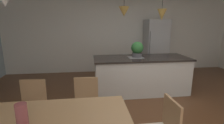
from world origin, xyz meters
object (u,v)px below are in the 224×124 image
(chair_far_right, at_px, (86,104))
(chair_far_left, at_px, (32,107))
(kitchen_island, at_px, (141,74))
(potted_plant_on_island, at_px, (137,49))
(refrigerator, at_px, (156,47))
(vase_on_dining_table, at_px, (22,115))

(chair_far_right, height_order, chair_far_left, same)
(kitchen_island, distance_m, potted_plant_on_island, 0.65)
(refrigerator, height_order, potted_plant_on_island, refrigerator)
(potted_plant_on_island, bearing_deg, vase_on_dining_table, -126.92)
(vase_on_dining_table, bearing_deg, kitchen_island, 51.37)
(potted_plant_on_island, relative_size, vase_on_dining_table, 1.69)
(kitchen_island, height_order, refrigerator, refrigerator)
(chair_far_left, distance_m, potted_plant_on_island, 2.57)
(vase_on_dining_table, bearing_deg, potted_plant_on_island, 53.08)
(kitchen_island, xyz_separation_m, vase_on_dining_table, (-1.89, -2.36, 0.40))
(chair_far_left, xyz_separation_m, potted_plant_on_island, (2.03, 1.44, 0.63))
(chair_far_left, xyz_separation_m, vase_on_dining_table, (0.25, -0.92, 0.39))
(chair_far_right, xyz_separation_m, chair_far_left, (-0.82, -0.00, 0.00))
(refrigerator, bearing_deg, vase_on_dining_table, -125.86)
(chair_far_right, xyz_separation_m, kitchen_island, (1.33, 1.44, -0.01))
(chair_far_left, relative_size, potted_plant_on_island, 2.25)
(potted_plant_on_island, bearing_deg, refrigerator, 55.69)
(refrigerator, bearing_deg, kitchen_island, -121.60)
(chair_far_right, height_order, refrigerator, refrigerator)
(chair_far_right, bearing_deg, refrigerator, 52.91)
(potted_plant_on_island, height_order, vase_on_dining_table, potted_plant_on_island)
(potted_plant_on_island, distance_m, vase_on_dining_table, 2.97)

